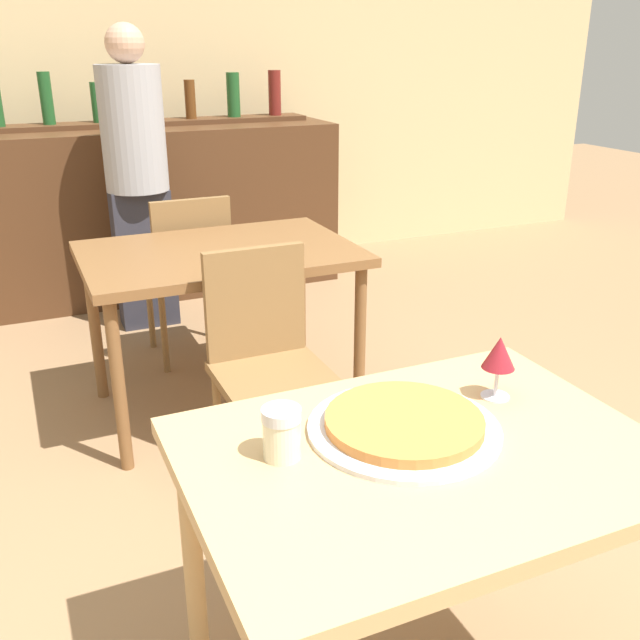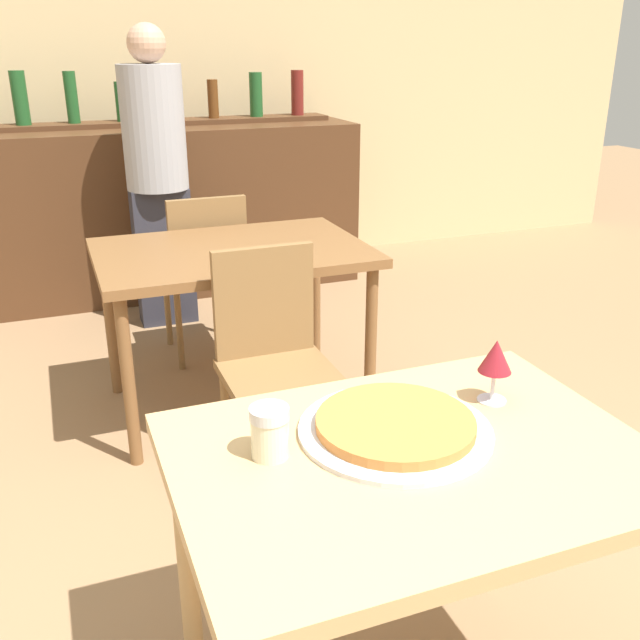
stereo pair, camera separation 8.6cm
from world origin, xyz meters
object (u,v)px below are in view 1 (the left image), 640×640
Objects in this scene: chair_far_side_front at (266,352)px; person_standing at (137,171)px; pizza_tray at (404,424)px; chair_far_side_back at (190,268)px; wine_glass at (499,355)px; cheese_shaker at (282,433)px.

person_standing reaches higher than chair_far_side_front.
person_standing is (-0.07, 2.80, 0.13)m from pizza_tray.
chair_far_side_back is 2.17m from wine_glass.
person_standing is at bearing 93.67° from chair_far_side_front.
person_standing is 2.77m from wine_glass.
chair_far_side_back is 2.22m from cheese_shaker.
chair_far_side_back is 7.65× the size of cheese_shaker.
cheese_shaker is (-0.33, -2.17, 0.30)m from chair_far_side_back.
cheese_shaker is 2.80m from person_standing.
chair_far_side_back is at bearing 96.47° from wine_glass.
cheese_shaker is 0.07× the size of person_standing.
person_standing is 10.36× the size of wine_glass.
cheese_shaker reaches higher than pizza_tray.
chair_far_side_front is 1.12m from chair_far_side_back.
wine_glass is (0.29, 0.05, 0.10)m from pizza_tray.
chair_far_side_back is 0.74m from person_standing.
chair_far_side_back is 2.00× the size of pizza_tray.
pizza_tray is 0.29m from cheese_shaker.
chair_far_side_back is at bearing -79.75° from person_standing.
chair_far_side_back is at bearing 88.81° from pizza_tray.
cheese_shaker is at bearing 81.29° from chair_far_side_back.
pizza_tray is 2.80m from person_standing.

